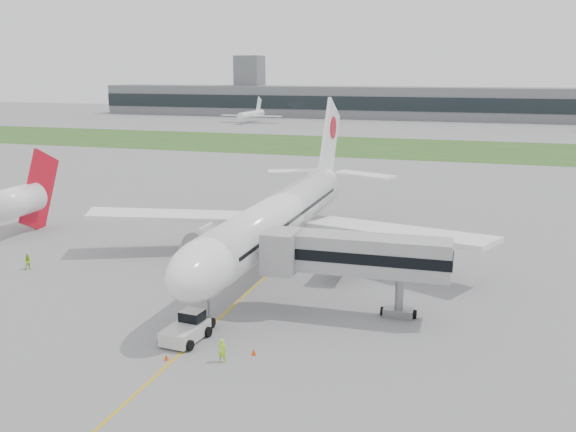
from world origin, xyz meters
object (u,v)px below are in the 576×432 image
(ground_crew_near, at_px, (222,350))
(airliner, at_px, (281,215))
(jet_bridge, at_px, (351,255))
(neighbor_aircraft, at_px, (17,201))
(pushback_tug, at_px, (187,328))

(ground_crew_near, bearing_deg, airliner, -89.59)
(airliner, bearing_deg, jet_bridge, -50.61)
(neighbor_aircraft, bearing_deg, jet_bridge, -18.81)
(jet_bridge, bearing_deg, pushback_tug, -142.48)
(pushback_tug, bearing_deg, airliner, 93.68)
(jet_bridge, xyz_separation_m, ground_crew_near, (-7.22, -12.38, -4.69))
(airliner, xyz_separation_m, ground_crew_near, (3.70, -25.68, -4.71))
(ground_crew_near, relative_size, neighbor_aircraft, 0.13)
(pushback_tug, relative_size, jet_bridge, 0.28)
(airliner, distance_m, neighbor_aircraft, 37.40)
(airliner, bearing_deg, ground_crew_near, -81.81)
(ground_crew_near, height_order, neighbor_aircraft, neighbor_aircraft)
(jet_bridge, height_order, ground_crew_near, jet_bridge)
(airliner, height_order, jet_bridge, airliner)
(jet_bridge, distance_m, neighbor_aircraft, 50.52)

